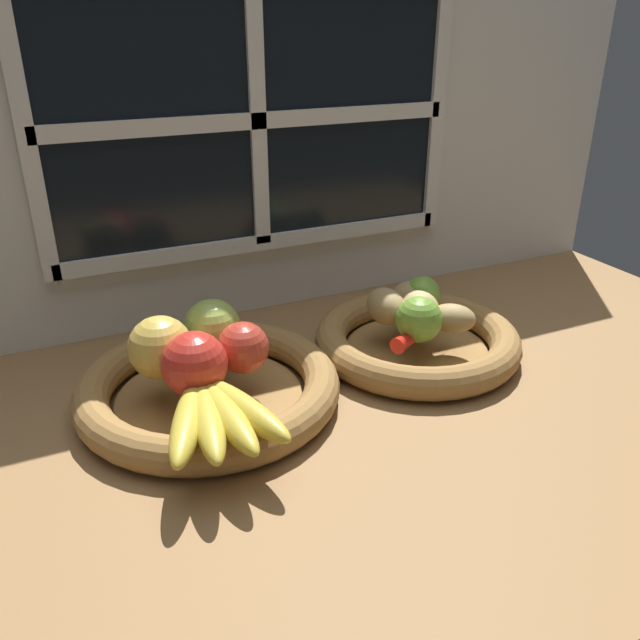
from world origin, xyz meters
TOP-DOWN VIEW (x-y plane):
  - ground_plane at (0.00, 0.00)cm, footprint 140.00×90.00cm
  - back_wall at (0.00, 29.77)cm, footprint 140.00×4.60cm
  - fruit_bowl_left at (-16.58, 3.48)cm, footprint 33.56×33.56cm
  - fruit_bowl_right at (14.75, 3.48)cm, footprint 29.90×29.90cm
  - apple_golden_left at (-21.85, 4.66)cm, footprint 7.90×7.90cm
  - apple_red_right at (-12.34, 1.63)cm, footprint 6.54×6.54cm
  - apple_green_back at (-14.37, 7.97)cm, footprint 7.47×7.47cm
  - apple_red_front at (-19.13, -1.04)cm, footprint 7.81×7.81cm
  - banana_bunch_front at (-19.07, -8.61)cm, footprint 14.53×18.16cm
  - potato_large at (14.75, 3.48)cm, footprint 7.78×8.46cm
  - potato_small at (18.05, 0.18)cm, footprint 7.99×7.78cm
  - potato_oblong at (11.04, 6.37)cm, footprint 5.58×7.70cm
  - potato_back at (16.81, 8.01)cm, footprint 8.46×8.77cm
  - lime_near at (12.09, -0.51)cm, footprint 6.39×6.39cm
  - lime_far at (17.86, 7.48)cm, footprint 5.52×5.52cm
  - chili_pepper at (13.36, 0.03)cm, footprint 12.91×7.44cm

SIDE VIEW (x-z plane):
  - ground_plane at x=0.00cm, z-range -3.00..0.00cm
  - fruit_bowl_left at x=-16.58cm, z-range -0.18..4.36cm
  - fruit_bowl_right at x=14.75cm, z-range -0.17..4.37cm
  - chili_pepper at x=13.36cm, z-range 4.54..6.80cm
  - banana_bunch_front at x=-19.07cm, z-range 4.54..7.81cm
  - potato_small at x=18.05cm, z-range 4.54..8.55cm
  - potato_back at x=16.81cm, z-range 4.54..9.24cm
  - potato_oblong at x=11.04cm, z-range 4.54..9.67cm
  - potato_large at x=14.75cm, z-range 4.54..9.67cm
  - lime_far at x=17.86cm, z-range 4.54..10.05cm
  - lime_near at x=12.09cm, z-range 4.54..10.93cm
  - apple_red_right at x=-12.34cm, z-range 4.54..11.07cm
  - apple_green_back at x=-14.37cm, z-range 4.54..12.01cm
  - apple_red_front at x=-19.13cm, z-range 4.54..12.35cm
  - apple_golden_left at x=-21.85cm, z-range 4.54..12.44cm
  - back_wall at x=0.00cm, z-range 0.38..55.38cm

